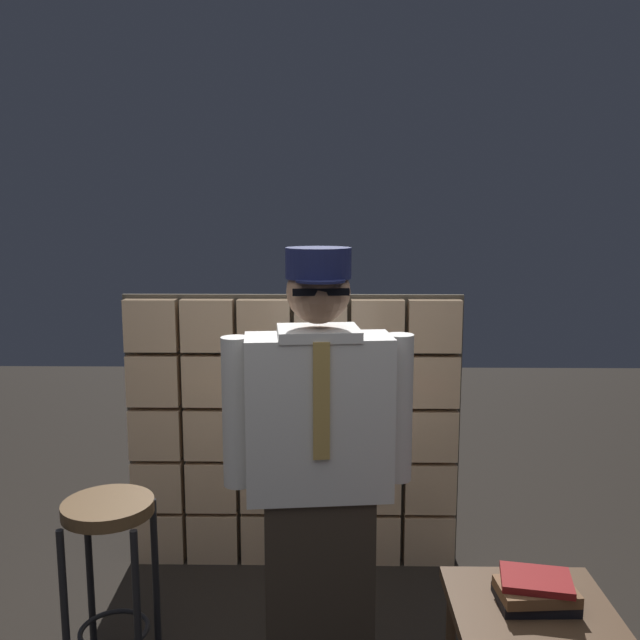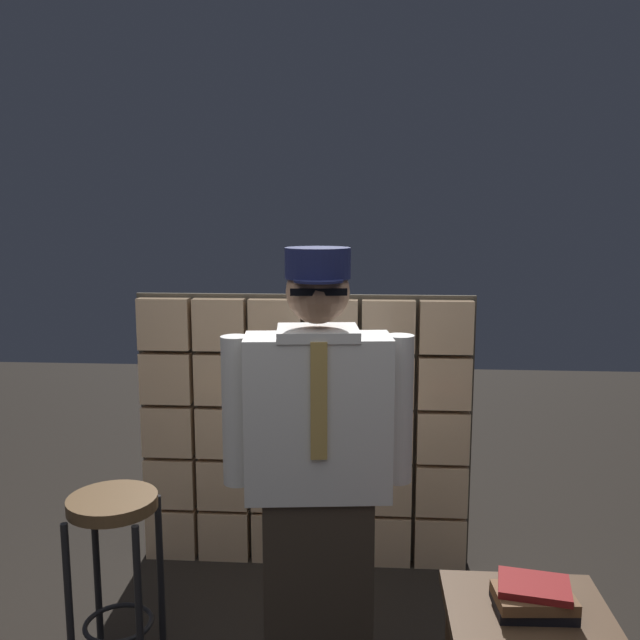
{
  "view_description": "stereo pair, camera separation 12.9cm",
  "coord_description": "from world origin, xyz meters",
  "views": [
    {
      "loc": [
        0.19,
        -1.88,
        1.82
      ],
      "look_at": [
        0.15,
        0.48,
        1.44
      ],
      "focal_mm": 38.37,
      "sensor_mm": 36.0,
      "label": 1
    },
    {
      "loc": [
        0.32,
        -1.88,
        1.82
      ],
      "look_at": [
        0.15,
        0.48,
        1.44
      ],
      "focal_mm": 38.37,
      "sensor_mm": 36.0,
      "label": 2
    }
  ],
  "objects": [
    {
      "name": "glass_block_wall",
      "position": [
        0.0,
        1.48,
        0.7
      ],
      "size": [
        1.71,
        0.1,
        1.43
      ],
      "color": "#E0B78C",
      "rests_on": "ground"
    },
    {
      "name": "standing_person",
      "position": [
        0.15,
        0.44,
        0.89
      ],
      "size": [
        0.68,
        0.31,
        1.7
      ],
      "rotation": [
        0.0,
        0.0,
        0.1
      ],
      "color": "#382D23",
      "rests_on": "ground"
    },
    {
      "name": "bar_stool",
      "position": [
        -0.64,
        0.52,
        0.56
      ],
      "size": [
        0.34,
        0.34,
        0.75
      ],
      "color": "brown",
      "rests_on": "ground"
    },
    {
      "name": "side_table",
      "position": [
        0.84,
        0.15,
        0.48
      ],
      "size": [
        0.52,
        0.52,
        0.56
      ],
      "color": "#513823",
      "rests_on": "ground"
    },
    {
      "name": "book_stack",
      "position": [
        0.86,
        0.17,
        0.61
      ],
      "size": [
        0.25,
        0.21,
        0.09
      ],
      "color": "black",
      "rests_on": "side_table"
    }
  ]
}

